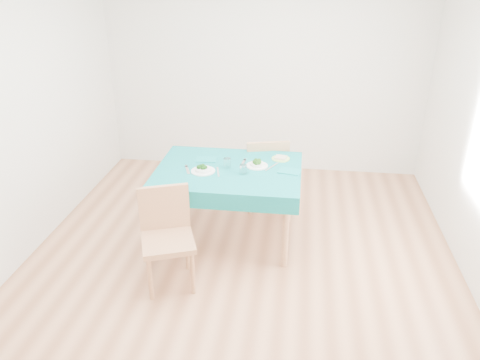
# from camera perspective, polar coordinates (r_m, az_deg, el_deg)

# --- Properties ---
(room_shell) EXTENTS (4.02, 4.52, 2.73)m
(room_shell) POSITION_cam_1_polar(r_m,az_deg,el_deg) (3.80, 0.00, 6.80)
(room_shell) COLOR #9B6140
(room_shell) RESTS_ON ground
(table) EXTENTS (1.36, 1.04, 0.76)m
(table) POSITION_cam_1_polar(r_m,az_deg,el_deg) (4.59, -1.36, -2.96)
(table) COLOR #096A6C
(table) RESTS_ON ground
(chair_near) EXTENTS (0.57, 0.59, 1.07)m
(chair_near) POSITION_cam_1_polar(r_m,az_deg,el_deg) (3.92, -8.88, -6.09)
(chair_near) COLOR #AA7650
(chair_near) RESTS_ON ground
(chair_far) EXTENTS (0.56, 0.59, 1.12)m
(chair_far) POSITION_cam_1_polar(r_m,az_deg,el_deg) (5.13, 2.98, 2.38)
(chair_far) COLOR #AA7650
(chair_far) RESTS_ON ground
(bowl_near) EXTENTS (0.23, 0.23, 0.07)m
(bowl_near) POSITION_cam_1_polar(r_m,az_deg,el_deg) (4.37, -4.53, 1.44)
(bowl_near) COLOR white
(bowl_near) RESTS_ON table
(bowl_far) EXTENTS (0.21, 0.21, 0.06)m
(bowl_far) POSITION_cam_1_polar(r_m,az_deg,el_deg) (4.47, 2.09, 2.06)
(bowl_far) COLOR white
(bowl_far) RESTS_ON table
(fork_near) EXTENTS (0.09, 0.19, 0.00)m
(fork_near) POSITION_cam_1_polar(r_m,az_deg,el_deg) (4.43, -6.42, 1.23)
(fork_near) COLOR silver
(fork_near) RESTS_ON table
(knife_near) EXTENTS (0.07, 0.22, 0.00)m
(knife_near) POSITION_cam_1_polar(r_m,az_deg,el_deg) (4.36, -2.70, 1.00)
(knife_near) COLOR silver
(knife_near) RESTS_ON table
(fork_far) EXTENTS (0.04, 0.20, 0.00)m
(fork_far) POSITION_cam_1_polar(r_m,az_deg,el_deg) (4.54, 0.37, 2.06)
(fork_far) COLOR silver
(fork_far) RESTS_ON table
(knife_far) EXTENTS (0.12, 0.21, 0.00)m
(knife_far) POSITION_cam_1_polar(r_m,az_deg,el_deg) (4.47, 3.88, 1.60)
(knife_far) COLOR silver
(knife_far) RESTS_ON table
(napkin_near) EXTENTS (0.21, 0.15, 0.01)m
(napkin_near) POSITION_cam_1_polar(r_m,az_deg,el_deg) (4.63, -4.13, 2.51)
(napkin_near) COLOR #0E7677
(napkin_near) RESTS_ON table
(napkin_far) EXTENTS (0.22, 0.18, 0.01)m
(napkin_far) POSITION_cam_1_polar(r_m,az_deg,el_deg) (4.38, 6.03, 1.06)
(napkin_far) COLOR #0E7677
(napkin_far) RESTS_ON table
(tumbler_center) EXTENTS (0.07, 0.07, 0.09)m
(tumbler_center) POSITION_cam_1_polar(r_m,az_deg,el_deg) (4.44, -1.57, 2.09)
(tumbler_center) COLOR white
(tumbler_center) RESTS_ON table
(tumbler_side) EXTENTS (0.07, 0.07, 0.09)m
(tumbler_side) POSITION_cam_1_polar(r_m,az_deg,el_deg) (4.31, 0.39, 1.33)
(tumbler_side) COLOR white
(tumbler_side) RESTS_ON table
(side_plate) EXTENTS (0.18, 0.18, 0.01)m
(side_plate) POSITION_cam_1_polar(r_m,az_deg,el_deg) (4.66, 4.99, 2.61)
(side_plate) COLOR #A7DC6B
(side_plate) RESTS_ON table
(bread_slice) EXTENTS (0.13, 0.13, 0.02)m
(bread_slice) POSITION_cam_1_polar(r_m,az_deg,el_deg) (4.66, 4.99, 2.76)
(bread_slice) COLOR beige
(bread_slice) RESTS_ON side_plate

